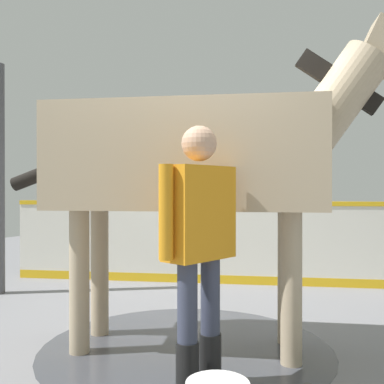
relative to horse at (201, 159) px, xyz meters
name	(u,v)px	position (x,y,z in m)	size (l,w,h in m)	color
ground_plane	(183,338)	(0.26, -0.18, -1.57)	(16.00, 16.00, 0.02)	gray
wet_patch	(186,347)	(0.12, 0.04, -1.56)	(2.40, 2.40, 0.00)	#42444C
barrier_wall	(215,245)	(0.90, -2.40, -1.03)	(5.55, 1.84, 1.15)	silver
horse	(201,159)	(0.00, 0.00, 0.00)	(3.43, 1.48, 2.64)	tan
handler	(199,237)	(-0.31, 0.70, -0.56)	(0.35, 0.67, 1.73)	black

